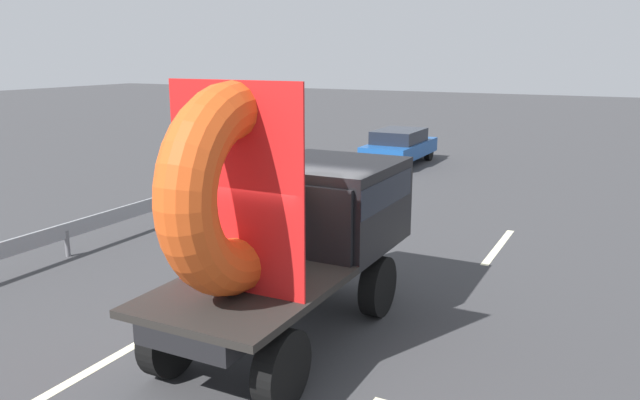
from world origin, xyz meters
TOP-DOWN VIEW (x-y plane):
  - ground_plane at (0.00, 0.00)m, footprint 120.00×120.00m
  - flatbed_truck at (0.39, 0.37)m, footprint 2.02×5.02m
  - distant_sedan at (-3.30, 14.96)m, footprint 1.73×4.03m
  - guardrail at (-5.58, 2.99)m, footprint 0.10×13.30m
  - lane_dash_left_near at (-1.45, -1.89)m, footprint 0.16×2.48m
  - lane_dash_left_far at (-1.45, 6.60)m, footprint 0.16×2.72m
  - lane_dash_right_far at (2.24, 6.09)m, footprint 0.16×2.80m

SIDE VIEW (x-z plane):
  - ground_plane at x=0.00m, z-range 0.00..0.00m
  - lane_dash_left_near at x=-1.45m, z-range 0.00..0.01m
  - lane_dash_left_far at x=-1.45m, z-range 0.00..0.01m
  - lane_dash_right_far at x=2.24m, z-range 0.00..0.01m
  - guardrail at x=-5.58m, z-range 0.17..0.88m
  - distant_sedan at x=-3.30m, z-range 0.05..1.36m
  - flatbed_truck at x=0.39m, z-range -0.07..3.73m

